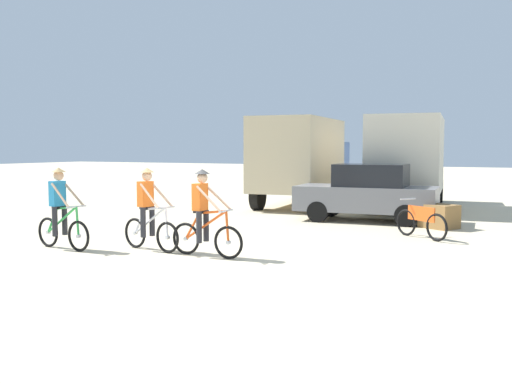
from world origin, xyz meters
The scene contains 9 objects.
ground_plane centered at (0.00, 0.00, 0.00)m, with size 120.00×120.00×0.00m, color beige.
box_truck_tan_camper centered at (-2.21, 11.42, 1.87)m, with size 2.97×6.94×3.35m.
box_truck_cream_rv centered at (1.71, 12.21, 1.87)m, with size 3.13×6.98×3.35m.
sedan_parked centered at (1.40, 7.73, 0.88)m, with size 4.32×2.07×1.76m.
cyclist_orange_shirt centered at (-3.40, -0.01, 0.85)m, with size 1.72×0.52×1.82m.
cyclist_cowboy_hat centered at (-1.56, 0.74, 0.85)m, with size 1.71×0.56×1.82m.
cyclist_near_camera centered at (-0.09, 0.66, 0.85)m, with size 1.73×0.52×1.82m.
bicycle_spare centered at (3.50, 5.09, 0.40)m, with size 1.44×1.05×0.97m.
supply_crate centered at (3.62, 7.17, 0.33)m, with size 0.72×0.93×0.67m, color olive.
Camera 1 is at (6.09, -9.34, 2.26)m, focal length 40.00 mm.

